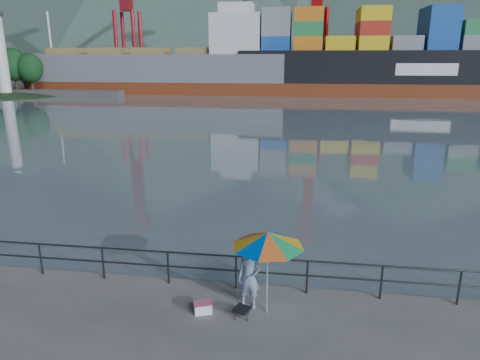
% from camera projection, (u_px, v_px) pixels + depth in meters
% --- Properties ---
extents(harbor_water, '(500.00, 280.00, 0.00)m').
position_uv_depth(harbor_water, '(294.00, 79.00, 134.55)').
color(harbor_water, slate).
rests_on(harbor_water, ground).
extents(far_dock, '(200.00, 40.00, 0.40)m').
position_uv_depth(far_dock, '(334.00, 87.00, 97.98)').
color(far_dock, '#514F4C').
rests_on(far_dock, ground).
extents(guardrail, '(22.00, 0.06, 1.03)m').
position_uv_depth(guardrail, '(202.00, 269.00, 12.29)').
color(guardrail, '#2D3033').
rests_on(guardrail, ground).
extents(port_cranes, '(116.00, 28.00, 38.40)m').
position_uv_depth(port_cranes, '(454.00, 6.00, 82.17)').
color(port_cranes, red).
rests_on(port_cranes, ground).
extents(container_stacks, '(58.00, 8.40, 7.80)m').
position_uv_depth(container_stacks, '(444.00, 75.00, 94.88)').
color(container_stacks, yellow).
rests_on(container_stacks, ground).
extents(fisherman, '(0.63, 0.42, 1.69)m').
position_uv_depth(fisherman, '(249.00, 278.00, 11.17)').
color(fisherman, '#334E8D').
rests_on(fisherman, ground).
extents(beach_umbrella, '(2.12, 2.12, 2.24)m').
position_uv_depth(beach_umbrella, '(268.00, 239.00, 10.57)').
color(beach_umbrella, white).
rests_on(beach_umbrella, ground).
extents(folding_stool, '(0.50, 0.50, 0.25)m').
position_uv_depth(folding_stool, '(242.00, 312.00, 10.88)').
color(folding_stool, black).
rests_on(folding_stool, ground).
extents(cooler_bag, '(0.52, 0.43, 0.26)m').
position_uv_depth(cooler_bag, '(203.00, 308.00, 11.08)').
color(cooler_bag, white).
rests_on(cooler_bag, ground).
extents(fishing_rod, '(0.44, 1.50, 1.09)m').
position_uv_depth(fishing_rod, '(256.00, 286.00, 12.39)').
color(fishing_rod, black).
rests_on(fishing_rod, ground).
extents(bulk_carrier, '(49.86, 8.63, 14.50)m').
position_uv_depth(bulk_carrier, '(165.00, 70.00, 81.89)').
color(bulk_carrier, maroon).
rests_on(bulk_carrier, ground).
extents(container_ship, '(63.67, 10.61, 18.10)m').
position_uv_depth(container_ship, '(429.00, 61.00, 76.01)').
color(container_ship, maroon).
rests_on(container_ship, ground).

